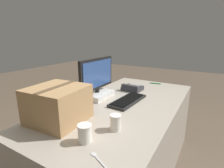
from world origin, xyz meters
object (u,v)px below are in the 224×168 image
monitor (97,82)px  keyboard (128,100)px  spoon (97,158)px  paper_cup_left (85,133)px  desk_phone (132,88)px  cardboard_box (58,104)px  paper_cup_right (115,122)px  pen_marker (155,83)px

monitor → keyboard: size_ratio=1.13×
spoon → paper_cup_left: bearing=-4.8°
desk_phone → paper_cup_left: bearing=-167.8°
paper_cup_left → cardboard_box: cardboard_box is taller
desk_phone → spoon: desk_phone is taller
desk_phone → paper_cup_right: paper_cup_right is taller
paper_cup_left → paper_cup_right: 0.22m
monitor → cardboard_box: 0.56m
monitor → keyboard: (0.03, -0.32, -0.13)m
desk_phone → cardboard_box: size_ratio=0.56×
desk_phone → cardboard_box: 0.95m
monitor → desk_phone: size_ratio=2.36×
paper_cup_left → cardboard_box: bearing=71.0°
keyboard → pen_marker: keyboard is taller
monitor → desk_phone: bearing=-29.5°
pen_marker → monitor: bearing=59.1°
pen_marker → paper_cup_left: bearing=85.0°
monitor → paper_cup_left: monitor is taller
monitor → paper_cup_right: bearing=-134.9°
monitor → paper_cup_right: size_ratio=4.84×
keyboard → paper_cup_left: size_ratio=4.19×
keyboard → spoon: 0.80m
pen_marker → spoon: bearing=90.0°
monitor → spoon: 0.93m
keyboard → desk_phone: (0.35, 0.11, 0.01)m
paper_cup_left → pen_marker: size_ratio=0.80×
paper_cup_right → cardboard_box: size_ratio=0.27×
keyboard → desk_phone: desk_phone is taller
desk_phone → spoon: 1.17m
cardboard_box → keyboard: bearing=-24.1°
paper_cup_left → paper_cup_right: paper_cup_left is taller
spoon → cardboard_box: bearing=2.9°
cardboard_box → monitor: bearing=6.3°
keyboard → paper_cup_right: paper_cup_right is taller
pen_marker → cardboard_box: bearing=71.4°
desk_phone → pen_marker: desk_phone is taller
monitor → paper_cup_right: (-0.47, -0.47, -0.10)m
paper_cup_right → pen_marker: (1.24, 0.12, -0.05)m
keyboard → paper_cup_right: bearing=-159.7°
paper_cup_right → spoon: (-0.28, -0.05, -0.05)m
keyboard → paper_cup_left: 0.70m
monitor → paper_cup_left: bearing=-150.2°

